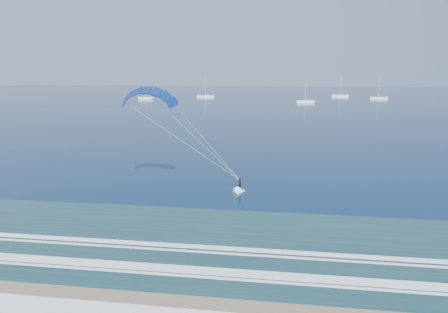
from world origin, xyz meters
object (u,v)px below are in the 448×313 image
at_px(sailboat_1, 205,96).
at_px(sailboat_4, 379,98).
at_px(kitesurfer_rig, 193,136).
at_px(sailboat_3, 340,96).
at_px(sailboat_0, 146,98).
at_px(sailboat_2, 305,101).

relative_size(sailboat_1, sailboat_4, 1.05).
relative_size(kitesurfer_rig, sailboat_1, 1.15).
xyz_separation_m(sailboat_3, sailboat_4, (18.75, -19.94, -0.00)).
relative_size(kitesurfer_rig, sailboat_4, 1.21).
height_order(kitesurfer_rig, sailboat_0, kitesurfer_rig).
height_order(sailboat_0, sailboat_3, sailboat_3).
bearing_deg(sailboat_1, sailboat_4, -2.11).
bearing_deg(sailboat_3, sailboat_4, -46.76).
bearing_deg(sailboat_0, sailboat_4, 8.82).
height_order(sailboat_0, sailboat_4, sailboat_4).
relative_size(sailboat_0, sailboat_1, 0.83).
distance_m(sailboat_2, sailboat_4, 56.58).
bearing_deg(sailboat_0, kitesurfer_rig, -69.19).
distance_m(kitesurfer_rig, sailboat_2, 159.79).
height_order(kitesurfer_rig, sailboat_1, sailboat_1).
bearing_deg(sailboat_1, sailboat_0, -141.13).
bearing_deg(sailboat_3, kitesurfer_rig, -102.16).
xyz_separation_m(kitesurfer_rig, sailboat_2, (21.85, 158.16, -6.42)).
bearing_deg(sailboat_4, sailboat_2, -139.69).
distance_m(sailboat_0, sailboat_1, 38.40).
distance_m(kitesurfer_rig, sailboat_4, 205.42).
xyz_separation_m(sailboat_0, sailboat_1, (29.90, 24.10, 0.01)).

